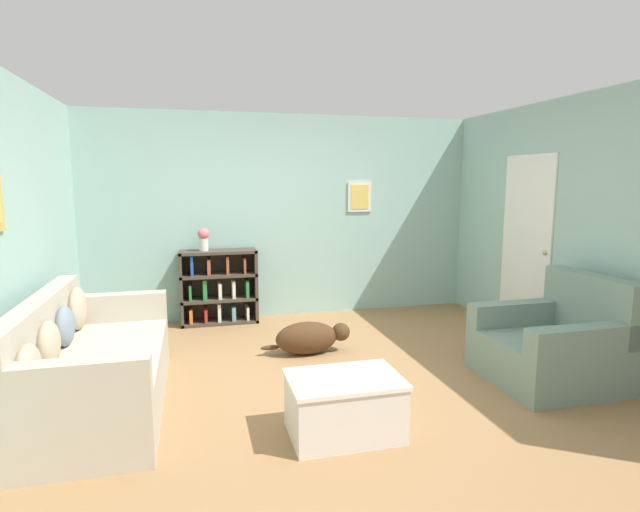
% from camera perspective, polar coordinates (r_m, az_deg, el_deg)
% --- Properties ---
extents(ground_plane, '(14.00, 14.00, 0.00)m').
position_cam_1_polar(ground_plane, '(4.66, 1.25, -13.60)').
color(ground_plane, '#997047').
extents(wall_back, '(5.60, 0.13, 2.60)m').
position_cam_1_polar(wall_back, '(6.53, -4.01, 4.54)').
color(wall_back, '#93BCB2').
rests_on(wall_back, ground_plane).
extents(wall_left, '(0.13, 5.00, 2.60)m').
position_cam_1_polar(wall_left, '(4.41, -32.58, 1.25)').
color(wall_left, '#93BCB2').
rests_on(wall_left, ground_plane).
extents(wall_right, '(0.16, 5.00, 2.60)m').
position_cam_1_polar(wall_right, '(5.61, 27.26, 2.85)').
color(wall_right, '#93BCB2').
rests_on(wall_right, ground_plane).
extents(couch, '(0.94, 1.99, 0.89)m').
position_cam_1_polar(couch, '(4.32, -24.83, -11.59)').
color(couch, '#B7AD99').
rests_on(couch, ground_plane).
extents(bookshelf, '(0.94, 0.33, 0.92)m').
position_cam_1_polar(bookshelf, '(6.34, -11.50, -3.57)').
color(bookshelf, '#42382D').
rests_on(bookshelf, ground_plane).
extents(recliner_chair, '(1.02, 1.02, 0.94)m').
position_cam_1_polar(recliner_chair, '(4.94, 25.26, -9.22)').
color(recliner_chair, gray).
rests_on(recliner_chair, ground_plane).
extents(coffee_table, '(0.78, 0.54, 0.42)m').
position_cam_1_polar(coffee_table, '(3.62, 2.80, -16.54)').
color(coffee_table, silver).
rests_on(coffee_table, ground_plane).
extents(dog, '(0.93, 0.30, 0.34)m').
position_cam_1_polar(dog, '(5.17, -1.21, -9.30)').
color(dog, '#472D19').
rests_on(dog, ground_plane).
extents(vase, '(0.14, 0.14, 0.28)m').
position_cam_1_polar(vase, '(6.21, -13.16, 2.01)').
color(vase, silver).
rests_on(vase, bookshelf).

